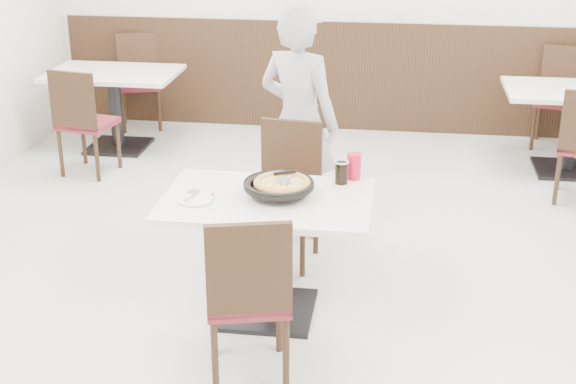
# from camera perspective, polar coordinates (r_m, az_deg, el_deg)

# --- Properties ---
(floor) EXTENTS (7.00, 7.00, 0.00)m
(floor) POSITION_cam_1_polar(r_m,az_deg,el_deg) (5.16, 1.57, -6.97)
(floor) COLOR #B6B7B1
(floor) RESTS_ON ground
(wainscot_back) EXTENTS (5.90, 0.03, 1.10)m
(wainscot_back) POSITION_cam_1_polar(r_m,az_deg,el_deg) (8.22, 4.46, 8.16)
(wainscot_back) COLOR black
(wainscot_back) RESTS_ON floor
(main_table) EXTENTS (1.28, 0.93, 0.75)m
(main_table) POSITION_cam_1_polar(r_m,az_deg,el_deg) (4.75, -1.46, -4.61)
(main_table) COLOR white
(main_table) RESTS_ON floor
(chair_near) EXTENTS (0.51, 0.51, 0.95)m
(chair_near) POSITION_cam_1_polar(r_m,az_deg,el_deg) (4.15, -2.90, -7.19)
(chair_near) COLOR black
(chair_near) RESTS_ON floor
(chair_far) EXTENTS (0.47, 0.47, 0.95)m
(chair_far) POSITION_cam_1_polar(r_m,az_deg,el_deg) (5.33, -0.31, -0.34)
(chair_far) COLOR black
(chair_far) RESTS_ON floor
(trivet) EXTENTS (0.14, 0.14, 0.04)m
(trivet) POSITION_cam_1_polar(r_m,az_deg,el_deg) (4.59, -0.36, -0.15)
(trivet) COLOR black
(trivet) RESTS_ON main_table
(pizza_pan) EXTENTS (0.39, 0.39, 0.01)m
(pizza_pan) POSITION_cam_1_polar(r_m,az_deg,el_deg) (4.60, -0.66, 0.20)
(pizza_pan) COLOR black
(pizza_pan) RESTS_ON trivet
(pizza) EXTENTS (0.32, 0.32, 0.02)m
(pizza) POSITION_cam_1_polar(r_m,az_deg,el_deg) (4.60, -0.43, 0.45)
(pizza) COLOR #D7984F
(pizza) RESTS_ON pizza_pan
(pizza_server) EXTENTS (0.07, 0.09, 0.00)m
(pizza_server) POSITION_cam_1_polar(r_m,az_deg,el_deg) (4.59, -0.34, 0.84)
(pizza_server) COLOR silver
(pizza_server) RESTS_ON pizza
(napkin) EXTENTS (0.16, 0.16, 0.00)m
(napkin) POSITION_cam_1_polar(r_m,az_deg,el_deg) (4.61, -6.51, -0.43)
(napkin) COLOR white
(napkin) RESTS_ON main_table
(side_plate) EXTENTS (0.22, 0.22, 0.01)m
(side_plate) POSITION_cam_1_polar(r_m,az_deg,el_deg) (4.57, -6.61, -0.53)
(side_plate) COLOR white
(side_plate) RESTS_ON napkin
(fork) EXTENTS (0.07, 0.17, 0.00)m
(fork) POSITION_cam_1_polar(r_m,az_deg,el_deg) (4.59, -6.84, -0.33)
(fork) COLOR silver
(fork) RESTS_ON side_plate
(cola_glass) EXTENTS (0.08, 0.08, 0.13)m
(cola_glass) POSITION_cam_1_polar(r_m,az_deg,el_deg) (4.79, 3.81, 1.35)
(cola_glass) COLOR black
(cola_glass) RESTS_ON main_table
(red_cup) EXTENTS (0.10, 0.10, 0.16)m
(red_cup) POSITION_cam_1_polar(r_m,az_deg,el_deg) (4.87, 4.71, 1.84)
(red_cup) COLOR red
(red_cup) RESTS_ON main_table
(diner_person) EXTENTS (0.72, 0.61, 1.67)m
(diner_person) POSITION_cam_1_polar(r_m,az_deg,el_deg) (5.69, 0.77, 4.98)
(diner_person) COLOR #9E9DA2
(diner_person) RESTS_ON floor
(bg_table_left) EXTENTS (1.26, 0.89, 0.75)m
(bg_table_left) POSITION_cam_1_polar(r_m,az_deg,el_deg) (7.83, -12.13, 5.71)
(bg_table_left) COLOR white
(bg_table_left) RESTS_ON floor
(bg_chair_left_near) EXTENTS (0.49, 0.49, 0.95)m
(bg_chair_left_near) POSITION_cam_1_polar(r_m,az_deg,el_deg) (7.20, -14.08, 4.94)
(bg_chair_left_near) COLOR black
(bg_chair_left_near) RESTS_ON floor
(bg_chair_left_far) EXTENTS (0.53, 0.53, 0.95)m
(bg_chair_left_far) POSITION_cam_1_polar(r_m,az_deg,el_deg) (8.43, -10.51, 7.67)
(bg_chair_left_far) COLOR black
(bg_chair_left_far) RESTS_ON floor
(bg_table_right) EXTENTS (1.23, 0.85, 0.75)m
(bg_table_right) POSITION_cam_1_polar(r_m,az_deg,el_deg) (7.46, 19.49, 4.12)
(bg_table_right) COLOR white
(bg_table_right) RESTS_ON floor
(bg_chair_right_far) EXTENTS (0.52, 0.52, 0.95)m
(bg_chair_right_far) POSITION_cam_1_polar(r_m,az_deg,el_deg) (8.08, 18.69, 6.26)
(bg_chair_right_far) COLOR black
(bg_chair_right_far) RESTS_ON floor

